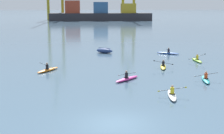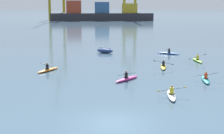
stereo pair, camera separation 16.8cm
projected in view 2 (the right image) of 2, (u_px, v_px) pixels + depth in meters
name	position (u px, v px, depth m)	size (l,w,h in m)	color
ground_plane	(115.00, 123.00, 19.90)	(800.00, 800.00, 0.00)	#425B70
container_barge	(101.00, 14.00, 144.49)	(44.42, 8.75, 8.69)	#28282D
capsized_dinghy	(105.00, 51.00, 48.50)	(2.79, 2.29, 0.76)	navy
kayak_magenta	(127.00, 78.00, 31.12)	(2.76, 2.90, 0.96)	#C13384
kayak_white	(171.00, 95.00, 25.57)	(2.25, 3.45, 0.95)	silver
kayak_teal	(206.00, 79.00, 30.84)	(2.21, 3.45, 0.95)	teal
kayak_blue	(168.00, 53.00, 47.41)	(3.19, 2.34, 0.95)	#2856B2
kayak_orange	(48.00, 70.00, 35.37)	(2.28, 3.22, 0.95)	orange
kayak_yellow	(163.00, 66.00, 37.19)	(2.22, 3.45, 0.95)	yellow
kayak_lime	(197.00, 60.00, 41.43)	(2.21, 3.40, 0.99)	#7ABC2D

